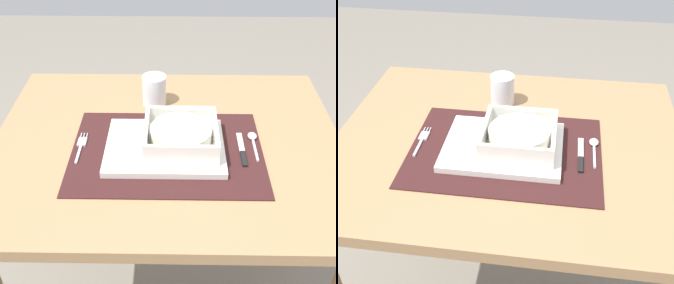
{
  "view_description": "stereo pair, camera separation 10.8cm",
  "coord_description": "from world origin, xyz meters",
  "views": [
    {
      "loc": [
        0.02,
        -0.92,
        1.42
      ],
      "look_at": [
        0.0,
        -0.05,
        0.79
      ],
      "focal_mm": 46.74,
      "sensor_mm": 36.0,
      "label": 1
    },
    {
      "loc": [
        0.12,
        -0.91,
        1.42
      ],
      "look_at": [
        0.0,
        -0.05,
        0.79
      ],
      "focal_mm": 46.74,
      "sensor_mm": 36.0,
      "label": 2
    }
  ],
  "objects": [
    {
      "name": "dining_table",
      "position": [
        0.0,
        0.0,
        0.64
      ],
      "size": [
        0.91,
        0.74,
        0.76
      ],
      "color": "#A37A51",
      "rests_on": "ground"
    },
    {
      "name": "placemat",
      "position": [
        0.0,
        -0.05,
        0.76
      ],
      "size": [
        0.48,
        0.35,
        0.0
      ],
      "primitive_type": "cube",
      "color": "#381919",
      "rests_on": "dining_table"
    },
    {
      "name": "serving_plate",
      "position": [
        -0.01,
        -0.04,
        0.77
      ],
      "size": [
        0.29,
        0.23,
        0.02
      ],
      "primitive_type": "cube",
      "color": "white",
      "rests_on": "placemat"
    },
    {
      "name": "porridge_bowl",
      "position": [
        0.03,
        -0.04,
        0.8
      ],
      "size": [
        0.18,
        0.18,
        0.06
      ],
      "color": "white",
      "rests_on": "serving_plate"
    },
    {
      "name": "fork",
      "position": [
        -0.22,
        -0.03,
        0.76
      ],
      "size": [
        0.02,
        0.13,
        0.0
      ],
      "rotation": [
        0.0,
        0.0,
        -0.03
      ],
      "color": "silver",
      "rests_on": "placemat"
    },
    {
      "name": "spoon",
      "position": [
        0.22,
        0.0,
        0.76
      ],
      "size": [
        0.02,
        0.12,
        0.01
      ],
      "rotation": [
        0.0,
        0.0,
        0.01
      ],
      "color": "silver",
      "rests_on": "placemat"
    },
    {
      "name": "butter_knife",
      "position": [
        0.19,
        -0.05,
        0.76
      ],
      "size": [
        0.01,
        0.14,
        0.01
      ],
      "rotation": [
        0.0,
        0.0,
        0.05
      ],
      "color": "black",
      "rests_on": "placemat"
    },
    {
      "name": "drinking_glass",
      "position": [
        -0.04,
        0.19,
        0.8
      ],
      "size": [
        0.07,
        0.07,
        0.09
      ],
      "color": "white",
      "rests_on": "dining_table"
    }
  ]
}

